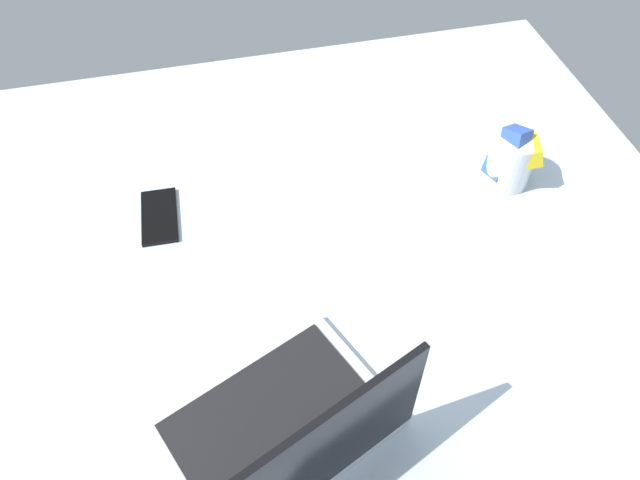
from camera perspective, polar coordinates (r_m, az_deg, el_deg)
bed_mattress at (r=116.39cm, az=-7.79°, el=-7.17°), size 180.00×140.00×18.00cm
laptop at (r=90.70cm, az=-3.20°, el=-17.45°), size 39.39×34.13×23.00cm
snack_cup at (r=127.29cm, az=17.48°, el=7.25°), size 10.51×9.77×13.81cm
cell_phone at (r=122.25cm, az=-14.77°, el=2.16°), size 7.32×14.25×0.80cm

